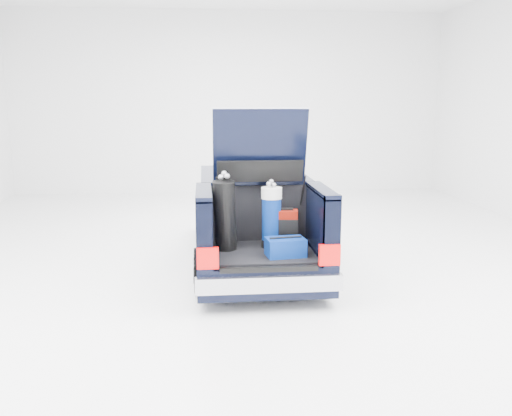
{
  "coord_description": "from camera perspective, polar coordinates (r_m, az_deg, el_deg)",
  "views": [
    {
      "loc": [
        -0.77,
        -8.39,
        2.55
      ],
      "look_at": [
        0.0,
        -0.5,
        0.99
      ],
      "focal_mm": 38.0,
      "sensor_mm": 36.0,
      "label": 1
    }
  ],
  "objects": [
    {
      "name": "ground",
      "position": [
        8.81,
        -0.32,
        -5.71
      ],
      "size": [
        14.0,
        14.0,
        0.0
      ],
      "primitive_type": "plane",
      "color": "white",
      "rests_on": "ground"
    },
    {
      "name": "black_golf_bag",
      "position": [
        7.17,
        -3.3,
        -0.77
      ],
      "size": [
        0.41,
        0.45,
        1.05
      ],
      "rotation": [
        0.0,
        0.0,
        -0.39
      ],
      "color": "black",
      "rests_on": "car"
    },
    {
      "name": "car",
      "position": [
        8.74,
        -0.39,
        -1.28
      ],
      "size": [
        1.87,
        4.65,
        2.47
      ],
      "color": "black",
      "rests_on": "ground"
    },
    {
      "name": "blue_golf_bag",
      "position": [
        7.33,
        1.64,
        -0.93
      ],
      "size": [
        0.36,
        0.36,
        0.93
      ],
      "rotation": [
        0.0,
        0.0,
        0.38
      ],
      "color": "black",
      "rests_on": "car"
    },
    {
      "name": "blue_duffel",
      "position": [
        6.98,
        3.12,
        -4.13
      ],
      "size": [
        0.52,
        0.38,
        0.26
      ],
      "rotation": [
        0.0,
        0.0,
        0.13
      ],
      "color": "navy",
      "rests_on": "car"
    },
    {
      "name": "red_suitcase",
      "position": [
        7.38,
        3.12,
        -2.19
      ],
      "size": [
        0.35,
        0.25,
        0.54
      ],
      "rotation": [
        0.0,
        0.0,
        -0.14
      ],
      "color": "#620B03",
      "rests_on": "car"
    }
  ]
}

